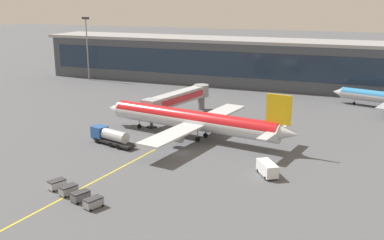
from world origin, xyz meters
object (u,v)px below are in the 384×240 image
Objects in this scene: baggage_cart_0 at (57,184)px; main_airliner at (193,120)px; fuel_tanker at (110,136)px; crew_van at (268,168)px; baggage_cart_2 at (80,196)px; baggage_cart_1 at (68,190)px; baggage_cart_3 at (93,202)px.

main_airliner is at bearing 72.92° from baggage_cart_0.
crew_van is (33.25, -5.02, -0.43)m from fuel_tanker.
baggage_cart_1 is at bearing 158.57° from baggage_cart_2.
fuel_tanker is 22.73m from baggage_cart_0.
crew_van is 32.09m from baggage_cart_1.
baggage_cart_0 is 1.00× the size of baggage_cart_2.
baggage_cart_0 is at bearing 158.57° from baggage_cart_3.
main_airliner is 36.13m from baggage_cart_3.
baggage_cart_1 is at bearing -21.43° from baggage_cart_0.
fuel_tanker is 2.08× the size of crew_van.
main_airliner reaches higher than fuel_tanker.
baggage_cart_2 is (2.98, -1.17, 0.00)m from baggage_cart_1.
baggage_cart_2 is at bearing -139.76° from crew_van.
fuel_tanker is 33.63m from crew_van.
baggage_cart_3 is (12.99, -25.86, -0.96)m from fuel_tanker.
baggage_cart_2 is at bearing -21.43° from baggage_cart_1.
main_airliner is at bearing 141.77° from crew_van.
main_airliner is 24.61m from crew_van.
crew_van is at bearing 35.20° from baggage_cart_1.
baggage_cart_1 is 3.20m from baggage_cart_2.
crew_van is at bearing 30.69° from baggage_cart_0.
fuel_tanker is at bearing -144.19° from main_airliner.
baggage_cart_1 is at bearing -144.80° from crew_van.
baggage_cart_1 is 6.40m from baggage_cart_3.
main_airliner is 15.11× the size of baggage_cart_3.
fuel_tanker reaches higher than baggage_cart_0.
baggage_cart_3 is at bearing -21.43° from baggage_cart_1.
baggage_cart_3 is at bearing -21.43° from baggage_cart_2.
fuel_tanker is (-14.03, -10.12, -2.22)m from main_airliner.
main_airliner is 15.11× the size of baggage_cart_0.
fuel_tanker is at bearing 106.64° from baggage_cart_1.
baggage_cart_0 is at bearing -107.08° from main_airliner.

